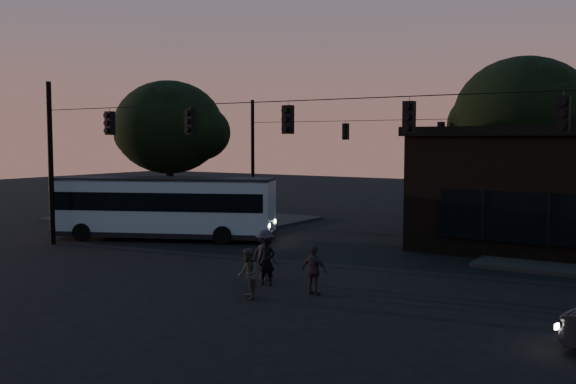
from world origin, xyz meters
The scene contains 11 objects.
ground centered at (0.00, 0.00, 0.00)m, with size 120.00×120.00×0.00m, color black.
sidewalk_far_left centered at (-14.00, 14.00, 0.07)m, with size 14.00×10.00×0.15m, color black.
tree_behind centered at (4.00, 22.00, 6.19)m, with size 7.60×7.60×9.43m.
tree_left centered at (-14.00, 13.00, 5.57)m, with size 6.40×6.40×8.30m.
signal_rig_near centered at (0.00, 4.00, 4.45)m, with size 26.24×0.30×7.50m.
signal_rig_far centered at (0.00, 20.00, 4.20)m, with size 26.24×0.30×7.50m.
bus centered at (-9.60, 7.87, 1.69)m, with size 10.79×6.67×3.02m.
pedestrian_a centered at (0.22, 2.33, 0.80)m, with size 0.58×0.38×1.60m, color black.
pedestrian_b centered at (0.79, 0.48, 0.78)m, with size 0.76×0.59×1.56m, color #2C2D29.
pedestrian_c centered at (2.23, 2.02, 0.78)m, with size 0.91×0.38×1.55m, color black.
pedestrian_d centered at (-0.26, 2.93, 0.88)m, with size 1.13×0.65×1.75m, color #222028.
Camera 1 is at (12.14, -15.07, 4.84)m, focal length 40.00 mm.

